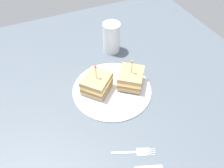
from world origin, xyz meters
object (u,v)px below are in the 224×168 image
object	(u,v)px
plate	(112,89)
sandwich_half_back	(131,78)
fork	(138,152)
drink_glass	(111,39)
sandwich_half_front	(97,83)

from	to	relation	value
plate	sandwich_half_back	xyz separation A→B (cm)	(-0.53, -6.56, 3.01)
sandwich_half_back	fork	distance (cm)	24.50
plate	drink_glass	xyz separation A→B (cm)	(19.50, -8.45, 4.67)
drink_glass	sandwich_half_front	bearing A→B (deg)	143.77
sandwich_half_front	fork	distance (cm)	25.05
sandwich_half_back	drink_glass	size ratio (longest dim) A/B	0.97
plate	sandwich_half_back	world-z (taller)	sandwich_half_back
plate	sandwich_half_front	size ratio (longest dim) A/B	2.21
drink_glass	fork	bearing A→B (deg)	165.40
sandwich_half_front	fork	world-z (taller)	sandwich_half_front
plate	fork	xyz separation A→B (cm)	(-23.01, 2.62, -0.27)
sandwich_half_front	sandwich_half_back	distance (cm)	11.34
sandwich_half_back	fork	xyz separation A→B (cm)	(-22.48, 9.18, -3.28)
fork	drink_glass	bearing A→B (deg)	-14.60
fork	sandwich_half_front	bearing A→B (deg)	4.46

